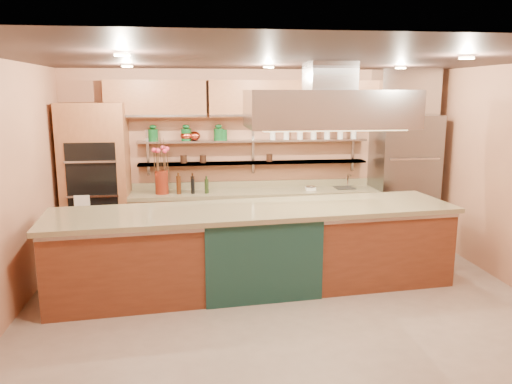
{
  "coord_description": "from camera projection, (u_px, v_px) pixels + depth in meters",
  "views": [
    {
      "loc": [
        -1.01,
        -5.4,
        2.45
      ],
      "look_at": [
        -0.19,
        1.0,
        1.15
      ],
      "focal_mm": 35.0,
      "sensor_mm": 36.0,
      "label": 1
    }
  ],
  "objects": [
    {
      "name": "floor",
      "position": [
        283.0,
        305.0,
        5.87
      ],
      "size": [
        6.0,
        5.0,
        0.02
      ],
      "primitive_type": "cube",
      "color": "gray",
      "rests_on": "ground"
    },
    {
      "name": "ceiling",
      "position": [
        286.0,
        59.0,
        5.31
      ],
      "size": [
        6.0,
        5.0,
        0.02
      ],
      "primitive_type": "cube",
      "color": "black",
      "rests_on": "wall_back"
    },
    {
      "name": "wall_back",
      "position": [
        256.0,
        158.0,
        8.02
      ],
      "size": [
        6.0,
        0.04,
        2.8
      ],
      "primitive_type": "cube",
      "color": "tan",
      "rests_on": "floor"
    },
    {
      "name": "wall_front",
      "position": [
        356.0,
        261.0,
        3.16
      ],
      "size": [
        6.0,
        0.04,
        2.8
      ],
      "primitive_type": "cube",
      "color": "tan",
      "rests_on": "floor"
    },
    {
      "name": "wall_left",
      "position": [
        2.0,
        194.0,
        5.21
      ],
      "size": [
        0.04,
        5.0,
        2.8
      ],
      "primitive_type": "cube",
      "color": "tan",
      "rests_on": "floor"
    },
    {
      "name": "oven_stack",
      "position": [
        96.0,
        181.0,
        7.45
      ],
      "size": [
        0.95,
        0.64,
        2.3
      ],
      "primitive_type": "cube",
      "color": "#975A36",
      "rests_on": "floor"
    },
    {
      "name": "refrigerator",
      "position": [
        403.0,
        180.0,
        8.03
      ],
      "size": [
        0.95,
        0.72,
        2.1
      ],
      "primitive_type": "cube",
      "color": "slate",
      "rests_on": "floor"
    },
    {
      "name": "back_counter",
      "position": [
        255.0,
        219.0,
        7.91
      ],
      "size": [
        3.84,
        0.64,
        0.93
      ],
      "primitive_type": "cube",
      "color": "tan",
      "rests_on": "floor"
    },
    {
      "name": "wall_shelf_lower",
      "position": [
        254.0,
        163.0,
        7.9
      ],
      "size": [
        3.6,
        0.26,
        0.03
      ],
      "primitive_type": "cube",
      "color": "#A2A5A9",
      "rests_on": "wall_back"
    },
    {
      "name": "wall_shelf_upper",
      "position": [
        254.0,
        141.0,
        7.83
      ],
      "size": [
        3.6,
        0.26,
        0.03
      ],
      "primitive_type": "cube",
      "color": "#A2A5A9",
      "rests_on": "wall_back"
    },
    {
      "name": "upper_cabinets",
      "position": [
        257.0,
        99.0,
        7.66
      ],
      "size": [
        4.6,
        0.36,
        0.55
      ],
      "primitive_type": "cube",
      "color": "#975A36",
      "rests_on": "wall_back"
    },
    {
      "name": "range_hood",
      "position": [
        329.0,
        109.0,
        6.07
      ],
      "size": [
        2.0,
        1.0,
        0.45
      ],
      "primitive_type": "cube",
      "color": "#A2A5A9",
      "rests_on": "ceiling"
    },
    {
      "name": "ceiling_downlights",
      "position": [
        282.0,
        63.0,
        5.51
      ],
      "size": [
        4.0,
        2.8,
        0.02
      ],
      "primitive_type": "cube",
      "color": "#FFE5A5",
      "rests_on": "ceiling"
    },
    {
      "name": "island",
      "position": [
        255.0,
        248.0,
        6.3
      ],
      "size": [
        5.03,
        1.51,
        1.03
      ],
      "primitive_type": "cube",
      "rotation": [
        0.0,
        0.0,
        0.09
      ],
      "color": "brown",
      "rests_on": "floor"
    },
    {
      "name": "flower_vase",
      "position": [
        162.0,
        182.0,
        7.55
      ],
      "size": [
        0.25,
        0.25,
        0.35
      ],
      "primitive_type": "cylinder",
      "rotation": [
        0.0,
        0.0,
        -0.36
      ],
      "color": "maroon",
      "rests_on": "back_counter"
    },
    {
      "name": "oil_bottle_cluster",
      "position": [
        186.0,
        185.0,
        7.61
      ],
      "size": [
        0.78,
        0.36,
        0.24
      ],
      "primitive_type": "cube",
      "rotation": [
        0.0,
        0.0,
        0.2
      ],
      "color": "black",
      "rests_on": "back_counter"
    },
    {
      "name": "kitchen_scale",
      "position": [
        310.0,
        187.0,
        7.87
      ],
      "size": [
        0.17,
        0.14,
        0.09
      ],
      "primitive_type": "cube",
      "rotation": [
        0.0,
        0.0,
        0.22
      ],
      "color": "white",
      "rests_on": "back_counter"
    },
    {
      "name": "bar_faucet",
      "position": [
        348.0,
        181.0,
        8.03
      ],
      "size": [
        0.04,
        0.04,
        0.22
      ],
      "primitive_type": "cylinder",
      "rotation": [
        0.0,
        0.0,
        0.33
      ],
      "color": "white",
      "rests_on": "back_counter"
    },
    {
      "name": "copper_kettle",
      "position": [
        195.0,
        136.0,
        7.69
      ],
      "size": [
        0.19,
        0.19,
        0.14
      ],
      "primitive_type": "ellipsoid",
      "rotation": [
        0.0,
        0.0,
        -0.09
      ],
      "color": "#C7472E",
      "rests_on": "wall_shelf_upper"
    },
    {
      "name": "green_canister",
      "position": [
        223.0,
        135.0,
        7.75
      ],
      "size": [
        0.14,
        0.14,
        0.16
      ],
      "primitive_type": "cylinder",
      "rotation": [
        0.0,
        0.0,
        -0.03
      ],
      "color": "#0F461C",
      "rests_on": "wall_shelf_upper"
    }
  ]
}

